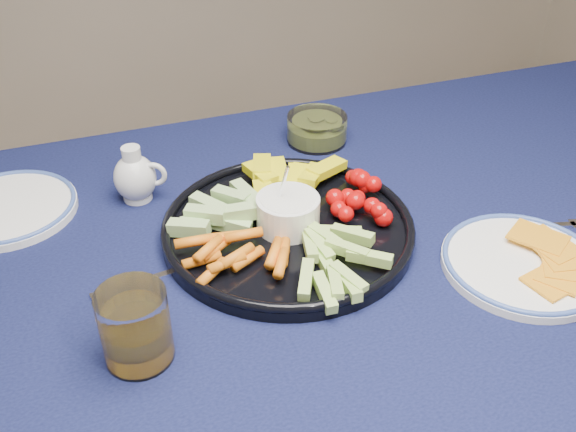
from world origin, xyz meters
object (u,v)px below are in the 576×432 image
object	(u,v)px
dining_table	(376,301)
pickle_bowl	(317,130)
cheese_plate	(524,261)
crudite_platter	(286,224)
side_plate_extra	(8,208)
creamer_pitcher	(136,177)
juice_tumbler	(136,330)

from	to	relation	value
dining_table	pickle_bowl	world-z (taller)	pickle_bowl
cheese_plate	dining_table	bearing A→B (deg)	153.33
dining_table	pickle_bowl	size ratio (longest dim) A/B	14.52
dining_table	cheese_plate	size ratio (longest dim) A/B	7.16
dining_table	crudite_platter	bearing A→B (deg)	139.05
dining_table	side_plate_extra	size ratio (longest dim) A/B	7.61
creamer_pitcher	pickle_bowl	world-z (taller)	creamer_pitcher
crudite_platter	side_plate_extra	size ratio (longest dim) A/B	1.77
dining_table	crudite_platter	size ratio (longest dim) A/B	4.30
crudite_platter	pickle_bowl	distance (m)	0.31
pickle_bowl	side_plate_extra	world-z (taller)	pickle_bowl
dining_table	side_plate_extra	xyz separation A→B (m)	(-0.52, 0.31, 0.10)
creamer_pitcher	cheese_plate	xyz separation A→B (m)	(0.49, -0.37, -0.03)
cheese_plate	side_plate_extra	world-z (taller)	cheese_plate
dining_table	cheese_plate	bearing A→B (deg)	-26.67
dining_table	creamer_pitcher	distance (m)	0.44
dining_table	pickle_bowl	distance (m)	0.38
pickle_bowl	juice_tumbler	bearing A→B (deg)	-132.99
creamer_pitcher	side_plate_extra	world-z (taller)	creamer_pitcher
pickle_bowl	juice_tumbler	distance (m)	0.60
crudite_platter	side_plate_extra	world-z (taller)	crudite_platter
creamer_pitcher	cheese_plate	distance (m)	0.62
crudite_platter	cheese_plate	xyz separation A→B (m)	(0.30, -0.19, -0.01)
crudite_platter	cheese_plate	size ratio (longest dim) A/B	1.67
crudite_platter	creamer_pitcher	bearing A→B (deg)	137.69
juice_tumbler	side_plate_extra	distance (m)	0.41
crudite_platter	pickle_bowl	size ratio (longest dim) A/B	3.38
juice_tumbler	cheese_plate	bearing A→B (deg)	-1.80
side_plate_extra	juice_tumbler	bearing A→B (deg)	-68.25
creamer_pitcher	side_plate_extra	bearing A→B (deg)	171.87
pickle_bowl	side_plate_extra	distance (m)	0.57
cheese_plate	juice_tumbler	world-z (taller)	juice_tumbler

